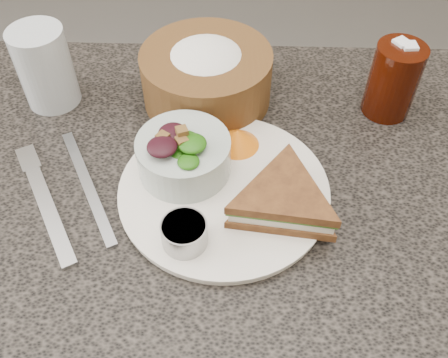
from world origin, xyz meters
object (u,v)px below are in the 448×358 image
dressing_ramekin (184,234)px  cola_glass (394,77)px  dinner_plate (224,191)px  water_glass (45,67)px  dining_table (216,321)px  sandwich (283,200)px  salad_bowl (183,151)px  bread_basket (206,69)px

dressing_ramekin → cola_glass: cola_glass is taller
dinner_plate → water_glass: 0.34m
dining_table → sandwich: 0.42m
sandwich → cola_glass: size_ratio=1.26×
dining_table → dinner_plate: bearing=29.3°
salad_bowl → water_glass: bearing=145.2°
dining_table → sandwich: sandwich is taller
salad_bowl → cola_glass: cola_glass is taller
dinner_plate → sandwich: 0.09m
dining_table → salad_bowl: size_ratio=8.01×
sandwich → water_glass: 0.41m
dressing_ramekin → water_glass: water_glass is taller
dressing_ramekin → dining_table: bearing=68.9°
dressing_ramekin → bread_basket: bread_basket is taller
salad_bowl → dressing_ramekin: size_ratio=2.23×
dinner_plate → salad_bowl: 0.08m
dining_table → salad_bowl: salad_bowl is taller
cola_glass → salad_bowl: bearing=-154.1°
salad_bowl → bread_basket: size_ratio=0.63×
salad_bowl → dressing_ramekin: 0.12m
dinner_plate → dressing_ramekin: 0.10m
water_glass → bread_basket: bearing=2.5°
dining_table → bread_basket: 0.48m
dressing_ramekin → bread_basket: (0.01, 0.28, 0.03)m
bread_basket → cola_glass: (0.28, -0.02, 0.01)m
dining_table → dinner_plate: dinner_plate is taller
salad_bowl → dressing_ramekin: salad_bowl is taller
dining_table → cola_glass: size_ratio=7.98×
salad_bowl → water_glass: water_glass is taller
sandwich → dressing_ramekin: sandwich is taller
dining_table → cola_glass: 0.54m
sandwich → water_glass: size_ratio=1.28×
dining_table → water_glass: water_glass is taller
dressing_ramekin → bread_basket: 0.28m
dining_table → bread_basket: bearing=95.2°
bread_basket → water_glass: bearing=-177.5°
salad_bowl → water_glass: (-0.22, 0.15, 0.01)m
bread_basket → water_glass: (-0.24, -0.01, 0.01)m
salad_bowl → cola_glass: (0.30, 0.15, 0.01)m
bread_basket → cola_glass: 0.28m
bread_basket → sandwich: bearing=-65.0°
cola_glass → sandwich: bearing=-128.8°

